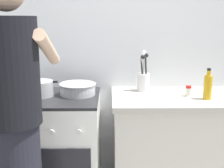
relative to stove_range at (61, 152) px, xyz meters
name	(u,v)px	position (x,y,z in m)	size (l,w,h in m)	color
back_wall	(129,45)	(0.55, 0.35, 0.80)	(3.20, 0.10, 2.50)	silver
countertop	(176,151)	(0.90, 0.00, 0.00)	(1.00, 0.60, 0.90)	silver
stove_range	(61,152)	(0.00, 0.00, 0.00)	(0.60, 0.62, 0.90)	white
pot	(40,88)	(-0.14, 0.01, 0.51)	(0.27, 0.20, 0.11)	#B2B2B7
mixing_bowl	(78,88)	(0.14, 0.05, 0.50)	(0.28, 0.28, 0.09)	#B7B7BC
utensil_crock	(143,78)	(0.65, 0.17, 0.55)	(0.10, 0.10, 0.32)	silver
spice_bottle	(188,91)	(0.97, 0.00, 0.49)	(0.04, 0.04, 0.08)	silver
oil_bottle	(208,87)	(1.08, -0.09, 0.54)	(0.06, 0.06, 0.23)	gold
person	(16,130)	(-0.14, -0.56, 0.41)	(0.41, 0.50, 1.70)	black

